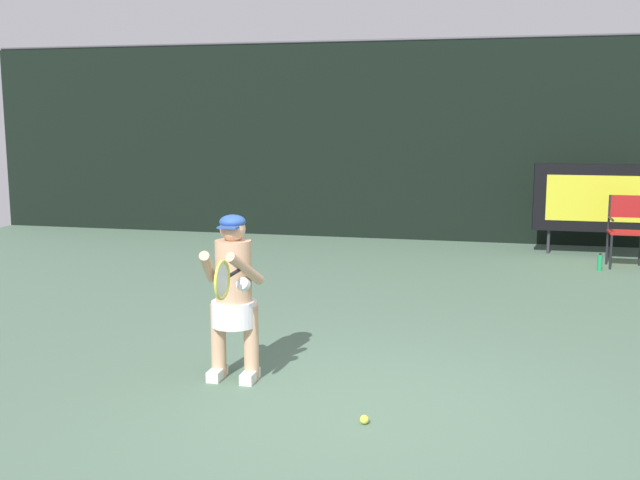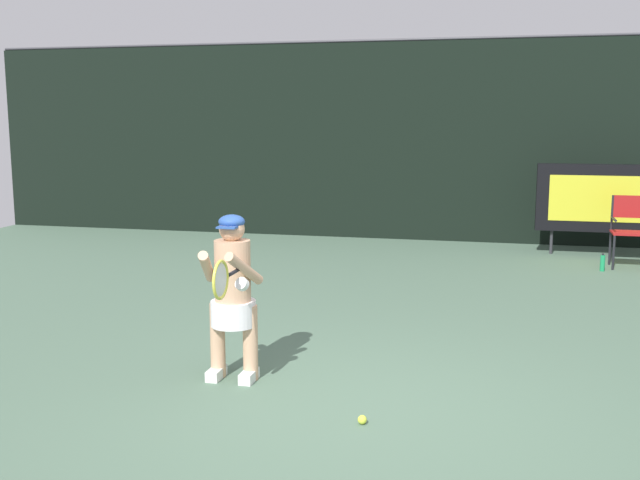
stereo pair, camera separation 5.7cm
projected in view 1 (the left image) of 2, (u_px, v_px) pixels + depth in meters
The scene contains 8 objects.
ground at pixel (355, 423), 5.64m from camera, with size 18.00×22.00×0.03m.
backdrop_screen at pixel (443, 142), 13.69m from camera, with size 18.00×0.12×3.66m.
scoreboard at pixel (603, 198), 12.29m from camera, with size 2.20×0.21×1.50m.
umpire_chair at pixel (626, 226), 11.41m from camera, with size 0.52×0.44×1.08m.
water_bottle at pixel (600, 263), 11.18m from camera, with size 0.07×0.07×0.27m.
tennis_player at pixel (233, 292), 6.46m from camera, with size 0.53×0.61×1.44m.
tennis_racket at pixel (223, 279), 5.81m from camera, with size 0.03×0.60×0.31m.
tennis_ball_spare at pixel (364, 420), 5.60m from camera, with size 0.07×0.07×0.07m.
Camera 1 is at (0.96, -5.45, 2.25)m, focal length 42.37 mm.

